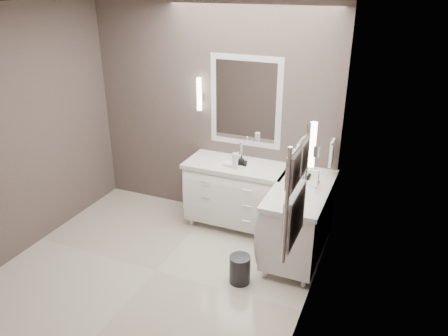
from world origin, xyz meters
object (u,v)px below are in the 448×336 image
at_px(waste_bin, 240,269).
at_px(towel_ladder, 295,198).
at_px(vanity_right, 299,217).
at_px(vanity_back, 236,191).

bearing_deg(waste_bin, towel_ladder, -41.94).
height_order(towel_ladder, waste_bin, towel_ladder).
bearing_deg(vanity_right, towel_ladder, -80.16).
relative_size(vanity_right, waste_bin, 4.07).
bearing_deg(waste_bin, vanity_right, 59.29).
xyz_separation_m(vanity_right, towel_ladder, (0.23, -1.30, 0.91)).
xyz_separation_m(vanity_right, waste_bin, (-0.43, -0.72, -0.33)).
xyz_separation_m(vanity_back, vanity_right, (0.88, -0.33, 0.00)).
height_order(vanity_back, towel_ladder, towel_ladder).
bearing_deg(towel_ladder, vanity_back, 124.10).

